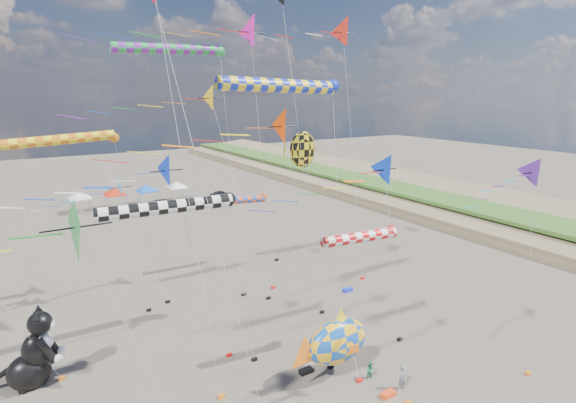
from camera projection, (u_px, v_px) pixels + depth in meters
The scene contains 26 objects.
delta_kite_1 at pixel (116, 195), 34.52m from camera, with size 8.63×1.93×11.25m.
delta_kite_2 at pixel (141, 175), 25.13m from camera, with size 11.82×2.14×14.49m.
delta_kite_3 at pixel (367, 179), 20.85m from camera, with size 9.20×1.68×14.91m.
delta_kite_5 at pixel (337, 33), 36.31m from camera, with size 12.22×2.77×23.90m.
delta_kite_6 at pixel (271, 132), 23.55m from camera, with size 12.07×2.18×17.01m.
delta_kite_7 at pixel (54, 228), 15.54m from camera, with size 12.88×2.52×14.51m.
delta_kite_9 at pixel (528, 176), 24.17m from camera, with size 7.33×1.73×14.45m.
delta_kite_10 at pixel (210, 102), 32.90m from camera, with size 13.24×2.23×18.38m.
delta_kite_11 at pixel (226, 33), 34.21m from camera, with size 15.60×2.89×23.73m.
windsock_0 at pixel (364, 237), 28.71m from camera, with size 7.19×0.76×9.03m.
windsock_1 at pixel (241, 200), 44.54m from camera, with size 7.65×0.74×7.64m.
windsock_2 at pixel (174, 50), 32.55m from camera, with size 9.73×0.79×21.06m.
windsock_3 at pixel (59, 141), 31.09m from camera, with size 9.83×0.74×14.76m.
windsock_4 at pixel (286, 87), 28.55m from camera, with size 10.14×0.91×18.48m.
windsock_5 at pixel (174, 207), 25.08m from camera, with size 9.22×0.81×11.81m.
angelfish_kite at pixel (301, 151), 32.31m from camera, with size 3.74×3.02×14.90m.
cat_inflatable at pixel (31, 347), 27.23m from camera, with size 3.80×1.90×5.13m, color black, non-canonical shape.
fish_inflatable at pixel (337, 342), 27.70m from camera, with size 5.78×2.06×4.84m.
person_adult at pixel (403, 377), 27.13m from camera, with size 0.60×0.39×1.63m, color slate.
child_green at pixel (371, 370), 28.19m from camera, with size 0.58×0.45×1.19m, color #218B54.
child_blue at pixel (304, 357), 29.81m from camera, with size 0.59×0.25×1.01m, color #2B4CB5.
kite_bag_0 at pixel (306, 371), 28.87m from camera, with size 0.90×0.44×0.30m, color black.
kite_bag_1 at pixel (388, 394), 26.65m from camera, with size 0.90×0.44×0.30m, color #FF4515.
kite_bag_3 at pixel (348, 290), 40.77m from camera, with size 0.90×0.44×0.30m, color #1628E2.
tent_row at pixel (131, 187), 70.92m from camera, with size 19.20×4.20×3.80m.
parked_car at pixel (221, 194), 77.35m from camera, with size 1.52×3.78×1.29m, color #26262D.
Camera 1 is at (-14.36, -12.08, 17.53)m, focal length 28.00 mm.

